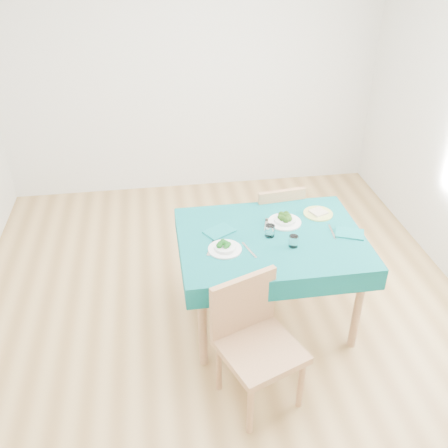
{
  "coord_description": "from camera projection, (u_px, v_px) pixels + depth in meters",
  "views": [
    {
      "loc": [
        -0.45,
        -2.92,
        2.71
      ],
      "look_at": [
        0.0,
        0.0,
        0.85
      ],
      "focal_mm": 40.0,
      "sensor_mm": 36.0,
      "label": 1
    }
  ],
  "objects": [
    {
      "name": "chair_near",
      "position": [
        261.0,
        333.0,
        2.98
      ],
      "size": [
        0.61,
        0.63,
        1.14
      ],
      "primitive_type": "cube",
      "rotation": [
        0.0,
        0.0,
        0.38
      ],
      "color": "#9A6E48",
      "rests_on": "ground"
    },
    {
      "name": "napkin_far",
      "position": [
        350.0,
        233.0,
        3.55
      ],
      "size": [
        0.24,
        0.2,
        0.01
      ],
      "primitive_type": "cube",
      "rotation": [
        0.0,
        0.0,
        -0.38
      ],
      "color": "#0B5E5E",
      "rests_on": "table"
    },
    {
      "name": "tumbler_center",
      "position": [
        270.0,
        231.0,
        3.51
      ],
      "size": [
        0.07,
        0.07,
        0.09
      ],
      "primitive_type": "cylinder",
      "color": "white",
      "rests_on": "table"
    },
    {
      "name": "tumbler_side",
      "position": [
        293.0,
        241.0,
        3.4
      ],
      "size": [
        0.06,
        0.06,
        0.08
      ],
      "primitive_type": "cylinder",
      "color": "white",
      "rests_on": "table"
    },
    {
      "name": "side_plate",
      "position": [
        318.0,
        214.0,
        3.78
      ],
      "size": [
        0.22,
        0.22,
        0.01
      ],
      "primitive_type": "cylinder",
      "color": "#BEC861",
      "rests_on": "table"
    },
    {
      "name": "bowl_far",
      "position": [
        285.0,
        218.0,
        3.66
      ],
      "size": [
        0.24,
        0.24,
        0.07
      ],
      "primitive_type": null,
      "color": "white",
      "rests_on": "table"
    },
    {
      "name": "room_shell",
      "position": [
        224.0,
        159.0,
        3.23
      ],
      "size": [
        4.02,
        4.52,
        2.73
      ],
      "color": "olive",
      "rests_on": "ground"
    },
    {
      "name": "fork_near",
      "position": [
        211.0,
        248.0,
        3.4
      ],
      "size": [
        0.09,
        0.18,
        0.0
      ],
      "primitive_type": "cube",
      "rotation": [
        0.0,
        0.0,
        -0.37
      ],
      "color": "silver",
      "rests_on": "table"
    },
    {
      "name": "table",
      "position": [
        269.0,
        279.0,
        3.73
      ],
      "size": [
        1.3,
        0.99,
        0.76
      ],
      "primitive_type": "cube",
      "color": "#075455",
      "rests_on": "ground"
    },
    {
      "name": "bowl_near",
      "position": [
        225.0,
        246.0,
        3.37
      ],
      "size": [
        0.23,
        0.23,
        0.07
      ],
      "primitive_type": null,
      "color": "white",
      "rests_on": "table"
    },
    {
      "name": "knife_near",
      "position": [
        249.0,
        250.0,
        3.38
      ],
      "size": [
        0.07,
        0.2,
        0.0
      ],
      "primitive_type": "cube",
      "rotation": [
        0.0,
        0.0,
        0.29
      ],
      "color": "silver",
      "rests_on": "table"
    },
    {
      "name": "chair_far",
      "position": [
        272.0,
        219.0,
        4.25
      ],
      "size": [
        0.43,
        0.46,
        0.97
      ],
      "primitive_type": "cube",
      "rotation": [
        0.0,
        0.0,
        3.25
      ],
      "color": "#9A6E48",
      "rests_on": "ground"
    },
    {
      "name": "fork_far",
      "position": [
        266.0,
        225.0,
        3.65
      ],
      "size": [
        0.06,
        0.16,
        0.0
      ],
      "primitive_type": "cube",
      "rotation": [
        0.0,
        0.0,
        -0.28
      ],
      "color": "silver",
      "rests_on": "table"
    },
    {
      "name": "knife_far",
      "position": [
        332.0,
        232.0,
        3.58
      ],
      "size": [
        0.03,
        0.19,
        0.0
      ],
      "primitive_type": "cube",
      "rotation": [
        0.0,
        0.0,
        -0.09
      ],
      "color": "silver",
      "rests_on": "table"
    },
    {
      "name": "napkin_near",
      "position": [
        219.0,
        231.0,
        3.57
      ],
      "size": [
        0.25,
        0.23,
        0.01
      ],
      "primitive_type": "cube",
      "rotation": [
        0.0,
        0.0,
        0.54
      ],
      "color": "#0B5E5E",
      "rests_on": "table"
    },
    {
      "name": "bread_slice",
      "position": [
        318.0,
        212.0,
        3.78
      ],
      "size": [
        0.14,
        0.14,
        0.02
      ],
      "primitive_type": "cube",
      "rotation": [
        0.0,
        0.0,
        0.41
      ],
      "color": "beige",
      "rests_on": "side_plate"
    }
  ]
}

